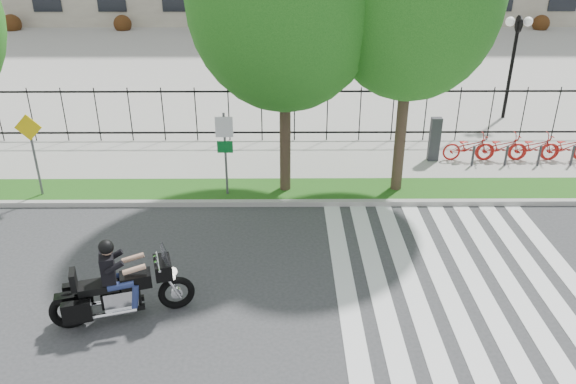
{
  "coord_description": "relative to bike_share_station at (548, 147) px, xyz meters",
  "views": [
    {
      "loc": [
        0.83,
        -10.52,
        7.41
      ],
      "look_at": [
        0.92,
        3.0,
        0.96
      ],
      "focal_mm": 35.0,
      "sensor_mm": 36.0,
      "label": 1
    }
  ],
  "objects": [
    {
      "name": "curb",
      "position": [
        -9.74,
        -3.1,
        -0.54
      ],
      "size": [
        60.0,
        0.2,
        0.15
      ],
      "primitive_type": "cube",
      "color": "#A19E98",
      "rests_on": "ground"
    },
    {
      "name": "iron_fence",
      "position": [
        -9.74,
        2.0,
        0.53
      ],
      "size": [
        30.0,
        0.06,
        2.0
      ],
      "primitive_type": null,
      "color": "black",
      "rests_on": "sidewalk"
    },
    {
      "name": "sign_pole_regulatory",
      "position": [
        -10.62,
        -2.62,
        1.12
      ],
      "size": [
        0.5,
        0.09,
        2.5
      ],
      "color": "#59595B",
      "rests_on": "grass_verge"
    },
    {
      "name": "grass_verge",
      "position": [
        -9.74,
        -2.25,
        -0.54
      ],
      "size": [
        60.0,
        1.5,
        0.15
      ],
      "primitive_type": "cube",
      "color": "#195314",
      "rests_on": "ground"
    },
    {
      "name": "lamp_post_right",
      "position": [
        0.26,
        4.8,
        2.59
      ],
      "size": [
        1.06,
        0.7,
        4.25
      ],
      "color": "black",
      "rests_on": "ground"
    },
    {
      "name": "sign_pole_warning",
      "position": [
        -16.13,
        -2.62,
        1.12
      ],
      "size": [
        0.78,
        0.09,
        2.49
      ],
      "color": "#59595B",
      "rests_on": "grass_verge"
    },
    {
      "name": "crosswalk_stripes",
      "position": [
        -4.92,
        -7.2,
        -0.61
      ],
      "size": [
        5.7,
        8.0,
        0.01
      ],
      "primitive_type": null,
      "color": "silver",
      "rests_on": "ground"
    },
    {
      "name": "motorcycle_rider",
      "position": [
        -12.25,
        -8.23,
        0.13
      ],
      "size": [
        2.84,
        1.32,
        2.25
      ],
      "color": "black",
      "rests_on": "ground"
    },
    {
      "name": "plaza",
      "position": [
        -9.74,
        17.8,
        -0.57
      ],
      "size": [
        80.0,
        34.0,
        0.1
      ],
      "primitive_type": "cube",
      "color": "#9F9B94",
      "rests_on": "ground"
    },
    {
      "name": "ground",
      "position": [
        -9.74,
        -7.2,
        -0.62
      ],
      "size": [
        120.0,
        120.0,
        0.0
      ],
      "primitive_type": "plane",
      "color": "#323234",
      "rests_on": "ground"
    },
    {
      "name": "sidewalk",
      "position": [
        -9.74,
        0.25,
        -0.54
      ],
      "size": [
        60.0,
        3.5,
        0.15
      ],
      "primitive_type": "cube",
      "color": "#9F9B94",
      "rests_on": "ground"
    },
    {
      "name": "bike_share_station",
      "position": [
        0.0,
        0.0,
        0.0
      ],
      "size": [
        7.76,
        0.85,
        1.5
      ],
      "color": "#2D2D33",
      "rests_on": "sidewalk"
    }
  ]
}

